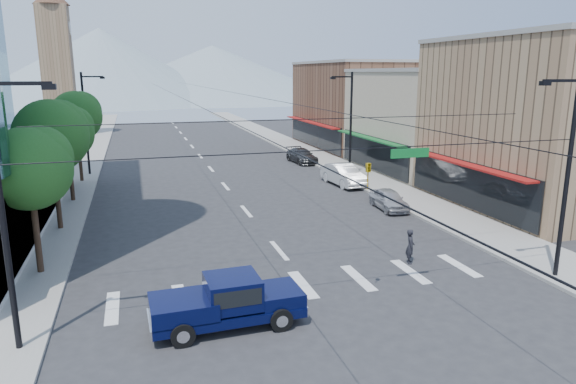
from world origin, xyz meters
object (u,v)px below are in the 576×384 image
parked_car_far (302,156)px  parked_car_mid (344,175)px  pickup_truck (227,301)px  pedestrian (410,246)px  parked_car_near (389,199)px

parked_car_far → parked_car_mid: bearing=-95.2°
parked_car_mid → parked_car_far: parked_car_mid is taller
pickup_truck → parked_car_far: 34.82m
pedestrian → parked_car_far: bearing=15.8°
pedestrian → parked_car_mid: 17.65m
parked_car_near → parked_car_mid: size_ratio=0.77×
pedestrian → parked_car_mid: bearing=11.2°
parked_car_near → parked_car_mid: parked_car_mid is taller
pickup_truck → pedestrian: 10.21m
pedestrian → parked_car_near: size_ratio=0.42×
pedestrian → parked_car_far: 28.67m
pickup_truck → parked_car_mid: size_ratio=1.07×
parked_car_far → pedestrian: bearing=-102.5°
pedestrian → parked_car_near: 10.02m
pickup_truck → parked_car_mid: bearing=55.8°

